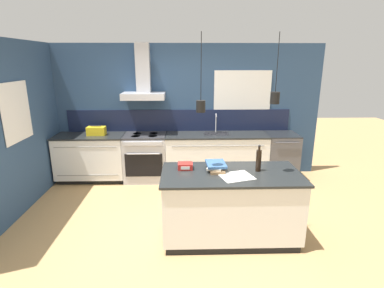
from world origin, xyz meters
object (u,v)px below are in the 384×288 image
(dishwasher, at_px, (280,156))
(red_supply_box, at_px, (185,166))
(oven_range, at_px, (146,157))
(yellow_toolbox, at_px, (96,131))
(bottle_on_island, at_px, (259,160))
(book_stack, at_px, (216,166))

(dishwasher, bearing_deg, red_supply_box, -135.17)
(oven_range, height_order, red_supply_box, red_supply_box)
(dishwasher, relative_size, yellow_toolbox, 2.68)
(oven_range, height_order, bottle_on_island, bottle_on_island)
(bottle_on_island, relative_size, yellow_toolbox, 1.02)
(red_supply_box, bearing_deg, bottle_on_island, -6.43)
(book_stack, distance_m, yellow_toolbox, 2.85)
(oven_range, distance_m, book_stack, 2.32)
(oven_range, distance_m, bottle_on_island, 2.69)
(red_supply_box, xyz_separation_m, yellow_toolbox, (-1.68, 1.89, 0.04))
(dishwasher, height_order, book_stack, book_stack)
(oven_range, relative_size, yellow_toolbox, 2.68)
(red_supply_box, bearing_deg, oven_range, 112.13)
(oven_range, xyz_separation_m, book_stack, (1.16, -1.94, 0.51))
(red_supply_box, bearing_deg, dishwasher, 44.83)
(bottle_on_island, bearing_deg, red_supply_box, 173.57)
(oven_range, height_order, book_stack, book_stack)
(bottle_on_island, bearing_deg, yellow_toolbox, 142.76)
(oven_range, relative_size, dishwasher, 1.00)
(dishwasher, xyz_separation_m, red_supply_box, (-1.90, -1.89, 0.49))
(oven_range, bearing_deg, red_supply_box, -67.87)
(dishwasher, height_order, yellow_toolbox, yellow_toolbox)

